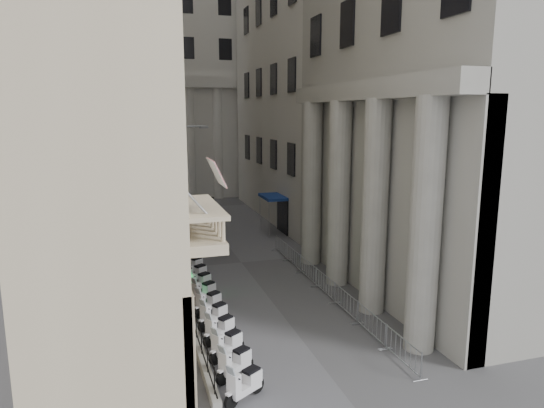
{
  "coord_description": "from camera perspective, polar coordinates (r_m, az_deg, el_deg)",
  "views": [
    {
      "loc": [
        -6.62,
        -9.69,
        9.35
      ],
      "look_at": [
        0.78,
        15.0,
        4.5
      ],
      "focal_mm": 32.0,
      "sensor_mm": 36.0,
      "label": 1
    }
  ],
  "objects": [
    {
      "name": "scooter_3",
      "position": [
        21.03,
        -6.07,
        -15.8
      ],
      "size": [
        1.49,
        1.21,
        1.5
      ],
      "primitive_type": null,
      "rotation": [
        0.0,
        0.0,
        2.12
      ],
      "color": "white",
      "rests_on": "ground"
    },
    {
      "name": "security_tent",
      "position": [
        35.18,
        -10.11,
        -0.14
      ],
      "size": [
        4.22,
        4.22,
        3.43
      ],
      "color": "white",
      "rests_on": "ground"
    },
    {
      "name": "barrier_3",
      "position": [
        25.94,
        6.23,
        -10.54
      ],
      "size": [
        0.6,
        2.4,
        1.1
      ],
      "primitive_type": null,
      "color": "#979A9E",
      "rests_on": "ground"
    },
    {
      "name": "iron_fence",
      "position": [
        29.31,
        -11.38,
        -8.16
      ],
      "size": [
        0.3,
        28.0,
        1.4
      ],
      "primitive_type": null,
      "color": "black",
      "rests_on": "ground"
    },
    {
      "name": "scooter_5",
      "position": [
        23.64,
        -7.41,
        -12.74
      ],
      "size": [
        1.49,
        1.21,
        1.5
      ],
      "primitive_type": null,
      "rotation": [
        0.0,
        0.0,
        2.12
      ],
      "color": "white",
      "rests_on": "ground"
    },
    {
      "name": "scooter_10",
      "position": [
        30.38,
        -9.67,
        -7.42
      ],
      "size": [
        1.49,
        1.21,
        1.5
      ],
      "primitive_type": null,
      "rotation": [
        0.0,
        0.0,
        2.12
      ],
      "color": "white",
      "rests_on": "ground"
    },
    {
      "name": "scooter_4",
      "position": [
        22.33,
        -6.79,
        -14.18
      ],
      "size": [
        1.49,
        1.21,
        1.5
      ],
      "primitive_type": null,
      "rotation": [
        0.0,
        0.0,
        2.12
      ],
      "color": "white",
      "rests_on": "ground"
    },
    {
      "name": "scooter_2",
      "position": [
        19.76,
        -5.25,
        -17.62
      ],
      "size": [
        1.49,
        1.21,
        1.5
      ],
      "primitive_type": null,
      "rotation": [
        0.0,
        0.0,
        2.12
      ],
      "color": "white",
      "rests_on": "ground"
    },
    {
      "name": "barrier_1",
      "position": [
        21.81,
        11.5,
        -14.96
      ],
      "size": [
        0.6,
        2.4,
        1.1
      ],
      "primitive_type": null,
      "color": "#979A9E",
      "rests_on": "ground"
    },
    {
      "name": "blue_awning",
      "position": [
        38.43,
        0.11,
        -3.43
      ],
      "size": [
        1.6,
        3.0,
        3.0
      ],
      "primitive_type": null,
      "color": "navy",
      "rests_on": "ground"
    },
    {
      "name": "scooter_0",
      "position": [
        17.31,
        -3.18,
        -22.05
      ],
      "size": [
        1.49,
        1.21,
        1.5
      ],
      "primitive_type": null,
      "rotation": [
        0.0,
        0.0,
        2.12
      ],
      "color": "white",
      "rests_on": "ground"
    },
    {
      "name": "barrier_5",
      "position": [
        30.33,
        2.54,
        -7.31
      ],
      "size": [
        0.6,
        2.4,
        1.1
      ],
      "primitive_type": null,
      "color": "#979A9E",
      "rests_on": "ground"
    },
    {
      "name": "pedestrian_c",
      "position": [
        44.22,
        -10.38,
        -0.53
      ],
      "size": [
        0.99,
        0.74,
        1.82
      ],
      "primitive_type": "imported",
      "rotation": [
        0.0,
        0.0,
        3.34
      ],
      "color": "black",
      "rests_on": "ground"
    },
    {
      "name": "flag",
      "position": [
        17.6,
        -5.99,
        -21.48
      ],
      "size": [
        1.0,
        1.4,
        8.2
      ],
      "primitive_type": null,
      "color": "#9E0C11",
      "rests_on": "ground"
    },
    {
      "name": "barrier_6",
      "position": [
        32.6,
        1.09,
        -6.01
      ],
      "size": [
        0.6,
        2.4,
        1.1
      ],
      "primitive_type": null,
      "color": "#979A9E",
      "rests_on": "ground"
    },
    {
      "name": "far_building",
      "position": [
        58.34,
        -10.5,
        16.04
      ],
      "size": [
        22.0,
        10.0,
        30.0
      ],
      "primitive_type": "cube",
      "color": "beige",
      "rests_on": "ground"
    },
    {
      "name": "pedestrian_b",
      "position": [
        44.34,
        -7.11,
        -0.34
      ],
      "size": [
        1.18,
        1.12,
        1.92
      ],
      "primitive_type": "imported",
      "rotation": [
        0.0,
        0.0,
        2.55
      ],
      "color": "black",
      "rests_on": "ground"
    },
    {
      "name": "barrier_0",
      "position": [
        19.89,
        15.05,
        -17.77
      ],
      "size": [
        0.6,
        2.4,
        1.1
      ],
      "primitive_type": null,
      "color": "#979A9E",
      "rests_on": "ground"
    },
    {
      "name": "barrier_2",
      "position": [
        23.83,
        8.61,
        -12.57
      ],
      "size": [
        0.6,
        2.4,
        1.1
      ],
      "primitive_type": null,
      "color": "#979A9E",
      "rests_on": "ground"
    },
    {
      "name": "scooter_1",
      "position": [
        18.52,
        -4.3,
        -19.69
      ],
      "size": [
        1.49,
        1.21,
        1.5
      ],
      "primitive_type": null,
      "rotation": [
        0.0,
        0.0,
        2.12
      ],
      "color": "white",
      "rests_on": "ground"
    },
    {
      "name": "street_lamp",
      "position": [
        30.72,
        -11.39,
        2.57
      ],
      "size": [
        2.71,
        1.01,
        8.59
      ],
      "rotation": [
        0.0,
        0.0,
        0.31
      ],
      "color": "#9A9CA2",
      "rests_on": "ground"
    },
    {
      "name": "scooter_6",
      "position": [
        24.96,
        -7.97,
        -11.45
      ],
      "size": [
        1.49,
        1.21,
        1.5
      ],
      "primitive_type": null,
      "rotation": [
        0.0,
        0.0,
        2.12
      ],
      "color": "white",
      "rests_on": "ground"
    },
    {
      "name": "scooter_12",
      "position": [
        33.15,
        -10.3,
        -5.91
      ],
      "size": [
        1.49,
        1.21,
        1.5
      ],
      "primitive_type": null,
      "rotation": [
        0.0,
        0.0,
        2.12
      ],
      "color": "white",
      "rests_on": "ground"
    },
    {
      "name": "barrier_4",
      "position": [
        28.11,
        4.23,
        -8.8
      ],
      "size": [
        0.6,
        2.4,
        1.1
      ],
      "primitive_type": null,
      "color": "#979A9E",
      "rests_on": "ground"
    },
    {
      "name": "scooter_7",
      "position": [
        26.3,
        -8.46,
        -10.29
      ],
      "size": [
        1.49,
        1.21,
        1.5
      ],
      "primitive_type": null,
      "rotation": [
        0.0,
        0.0,
        2.12
      ],
      "color": "white",
      "rests_on": "ground"
    },
    {
      "name": "scooter_13",
      "position": [
        34.53,
        -10.57,
        -5.24
      ],
      "size": [
        1.49,
        1.21,
        1.5
      ],
      "primitive_type": null,
      "rotation": [
        0.0,
        0.0,
        2.12
      ],
      "color": "white",
      "rests_on": "ground"
    },
    {
      "name": "scooter_9",
      "position": [
        29.02,
        -9.3,
        -8.29
      ],
      "size": [
        1.49,
        1.21,
        1.5
      ],
      "primitive_type": null,
      "rotation": [
        0.0,
        0.0,
        2.12
      ],
      "color": "white",
      "rests_on": "ground"
    },
    {
      "name": "scooter_11",
      "position": [
        31.76,
        -10.0,
        -6.63
      ],
      "size": [
        1.49,
        1.21,
        1.5
      ],
      "primitive_type": null,
      "rotation": [
        0.0,
        0.0,
        2.12
      ],
      "color": "white",
      "rests_on": "ground"
    },
    {
      "name": "info_kiosk",
      "position": [
        25.15,
        -10.31,
        -9.01
      ],
      "size": [
        0.36,
        0.92,
        1.9
      ],
      "rotation": [
        0.0,
        0.0,
        -0.09
      ],
      "color": "black",
      "rests_on": "ground"
    },
    {
      "name": "pedestrian_a",
      "position": [
        32.59,
        -5.98,
        -4.38
      ],
      "size": [
        0.77,
        0.6,
        1.85
      ],
      "primitive_type": "imported",
      "rotation": [
        0.0,
        0.0,
        3.4
      ],
      "color": "black",
      "rests_on": "ground"
    },
    {
      "name": "scooter_8",
      "position": [
        27.65,
        -8.91,
        -9.24
      ],
      "size": [
        1.49,
        1.21,
        1.5
      ],
      "primitive_type": null,
      "rotation": [
        0.0,
        0.0,
        2.12
      ],
      "color": "white",
      "rests_on": "ground"
    }
  ]
}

